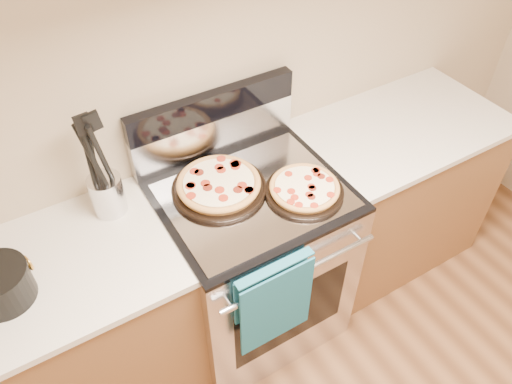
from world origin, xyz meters
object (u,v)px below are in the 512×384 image
range_body (251,263)px  pepperoni_pizza_front (304,189)px  pepperoni_pizza_back (219,185)px  saucepan (1,286)px  utensil_crock (107,195)px

range_body → pepperoni_pizza_front: pepperoni_pizza_front is taller
pepperoni_pizza_back → range_body: bearing=-32.8°
pepperoni_pizza_back → pepperoni_pizza_front: bearing=-33.9°
saucepan → range_body: bearing=0.6°
range_body → saucepan: saucepan is taller
range_body → saucepan: size_ratio=4.44×
utensil_crock → pepperoni_pizza_back: bearing=-18.3°
pepperoni_pizza_back → pepperoni_pizza_front: (0.29, -0.19, -0.00)m
utensil_crock → saucepan: bearing=-153.9°
pepperoni_pizza_front → range_body: bearing=145.5°
pepperoni_pizza_front → utensil_crock: size_ratio=1.95×
utensil_crock → saucepan: utensil_crock is taller
pepperoni_pizza_front → utensil_crock: utensil_crock is taller
range_body → utensil_crock: size_ratio=5.51×
range_body → utensil_crock: bearing=158.4°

